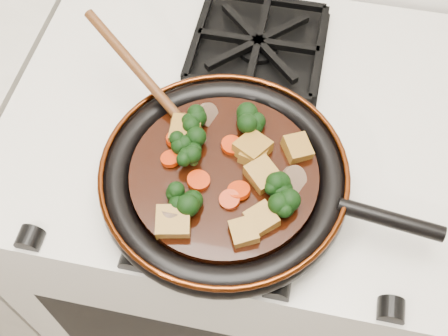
# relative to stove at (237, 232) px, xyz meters

# --- Properties ---
(stove) EXTENTS (0.76, 0.60, 0.90)m
(stove) POSITION_rel_stove_xyz_m (0.00, 0.00, 0.00)
(stove) COLOR beige
(stove) RESTS_ON ground
(burner_grate_front) EXTENTS (0.23, 0.23, 0.03)m
(burner_grate_front) POSITION_rel_stove_xyz_m (0.00, -0.14, 0.46)
(burner_grate_front) COLOR black
(burner_grate_front) RESTS_ON stove
(burner_grate_back) EXTENTS (0.23, 0.23, 0.03)m
(burner_grate_back) POSITION_rel_stove_xyz_m (0.00, 0.14, 0.46)
(burner_grate_back) COLOR black
(burner_grate_back) RESTS_ON stove
(skillet) EXTENTS (0.48, 0.35, 0.05)m
(skillet) POSITION_rel_stove_xyz_m (0.00, -0.15, 0.49)
(skillet) COLOR black
(skillet) RESTS_ON burner_grate_front
(braising_sauce) EXTENTS (0.26, 0.26, 0.02)m
(braising_sauce) POSITION_rel_stove_xyz_m (0.00, -0.15, 0.50)
(braising_sauce) COLOR black
(braising_sauce) RESTS_ON skillet
(tofu_cube_0) EXTENTS (0.05, 0.05, 0.02)m
(tofu_cube_0) POSITION_rel_stove_xyz_m (0.04, -0.24, 0.52)
(tofu_cube_0) COLOR olive
(tofu_cube_0) RESTS_ON braising_sauce
(tofu_cube_1) EXTENTS (0.05, 0.05, 0.03)m
(tofu_cube_1) POSITION_rel_stove_xyz_m (-0.05, -0.24, 0.52)
(tofu_cube_1) COLOR olive
(tofu_cube_1) RESTS_ON braising_sauce
(tofu_cube_2) EXTENTS (0.06, 0.06, 0.03)m
(tofu_cube_2) POSITION_rel_stove_xyz_m (0.03, -0.11, 0.52)
(tofu_cube_2) COLOR olive
(tofu_cube_2) RESTS_ON braising_sauce
(tofu_cube_3) EXTENTS (0.04, 0.04, 0.02)m
(tofu_cube_3) POSITION_rel_stove_xyz_m (0.04, -0.12, 0.52)
(tofu_cube_3) COLOR olive
(tofu_cube_3) RESTS_ON braising_sauce
(tofu_cube_4) EXTENTS (0.06, 0.06, 0.03)m
(tofu_cube_4) POSITION_rel_stove_xyz_m (0.05, -0.15, 0.52)
(tofu_cube_4) COLOR olive
(tofu_cube_4) RESTS_ON braising_sauce
(tofu_cube_5) EXTENTS (0.05, 0.05, 0.02)m
(tofu_cube_5) POSITION_rel_stove_xyz_m (0.06, -0.21, 0.52)
(tofu_cube_5) COLOR olive
(tofu_cube_5) RESTS_ON braising_sauce
(tofu_cube_6) EXTENTS (0.05, 0.05, 0.02)m
(tofu_cube_6) POSITION_rel_stove_xyz_m (-0.07, -0.10, 0.52)
(tofu_cube_6) COLOR olive
(tofu_cube_6) RESTS_ON braising_sauce
(tofu_cube_7) EXTENTS (0.05, 0.05, 0.03)m
(tofu_cube_7) POSITION_rel_stove_xyz_m (0.09, -0.09, 0.52)
(tofu_cube_7) COLOR olive
(tofu_cube_7) RESTS_ON braising_sauce
(broccoli_floret_0) EXTENTS (0.07, 0.07, 0.06)m
(broccoli_floret_0) POSITION_rel_stove_xyz_m (0.02, -0.06, 0.52)
(broccoli_floret_0) COLOR black
(broccoli_floret_0) RESTS_ON braising_sauce
(broccoli_floret_1) EXTENTS (0.09, 0.09, 0.06)m
(broccoli_floret_1) POSITION_rel_stove_xyz_m (0.09, -0.20, 0.52)
(broccoli_floret_1) COLOR black
(broccoli_floret_1) RESTS_ON braising_sauce
(broccoli_floret_2) EXTENTS (0.07, 0.07, 0.06)m
(broccoli_floret_2) POSITION_rel_stove_xyz_m (-0.06, -0.12, 0.52)
(broccoli_floret_2) COLOR black
(broccoli_floret_2) RESTS_ON braising_sauce
(broccoli_floret_3) EXTENTS (0.09, 0.08, 0.06)m
(broccoli_floret_3) POSITION_rel_stove_xyz_m (-0.04, -0.21, 0.52)
(broccoli_floret_3) COLOR black
(broccoli_floret_3) RESTS_ON braising_sauce
(broccoli_floret_4) EXTENTS (0.07, 0.07, 0.07)m
(broccoli_floret_4) POSITION_rel_stove_xyz_m (-0.06, -0.08, 0.52)
(broccoli_floret_4) COLOR black
(broccoli_floret_4) RESTS_ON braising_sauce
(broccoli_floret_5) EXTENTS (0.07, 0.07, 0.06)m
(broccoli_floret_5) POSITION_rel_stove_xyz_m (0.07, -0.16, 0.52)
(broccoli_floret_5) COLOR black
(broccoli_floret_5) RESTS_ON braising_sauce
(broccoli_floret_6) EXTENTS (0.08, 0.08, 0.07)m
(broccoli_floret_6) POSITION_rel_stove_xyz_m (-0.04, -0.14, 0.52)
(broccoli_floret_6) COLOR black
(broccoli_floret_6) RESTS_ON braising_sauce
(carrot_coin_0) EXTENTS (0.03, 0.03, 0.01)m
(carrot_coin_0) POSITION_rel_stove_xyz_m (0.02, -0.19, 0.51)
(carrot_coin_0) COLOR #AF2604
(carrot_coin_0) RESTS_ON braising_sauce
(carrot_coin_1) EXTENTS (0.03, 0.03, 0.01)m
(carrot_coin_1) POSITION_rel_stove_xyz_m (-0.03, -0.17, 0.51)
(carrot_coin_1) COLOR #AF2604
(carrot_coin_1) RESTS_ON braising_sauce
(carrot_coin_2) EXTENTS (0.03, 0.03, 0.01)m
(carrot_coin_2) POSITION_rel_stove_xyz_m (-0.08, -0.11, 0.51)
(carrot_coin_2) COLOR #AF2604
(carrot_coin_2) RESTS_ON braising_sauce
(carrot_coin_3) EXTENTS (0.03, 0.03, 0.02)m
(carrot_coin_3) POSITION_rel_stove_xyz_m (0.03, -0.18, 0.51)
(carrot_coin_3) COLOR #AF2604
(carrot_coin_3) RESTS_ON braising_sauce
(carrot_coin_4) EXTENTS (0.03, 0.03, 0.01)m
(carrot_coin_4) POSITION_rel_stove_xyz_m (-0.08, -0.15, 0.51)
(carrot_coin_4) COLOR #AF2604
(carrot_coin_4) RESTS_ON braising_sauce
(carrot_coin_5) EXTENTS (0.03, 0.03, 0.01)m
(carrot_coin_5) POSITION_rel_stove_xyz_m (0.00, -0.11, 0.51)
(carrot_coin_5) COLOR #AF2604
(carrot_coin_5) RESTS_ON braising_sauce
(mushroom_slice_0) EXTENTS (0.05, 0.05, 0.03)m
(mushroom_slice_0) POSITION_rel_stove_xyz_m (0.10, -0.14, 0.52)
(mushroom_slice_0) COLOR brown
(mushroom_slice_0) RESTS_ON braising_sauce
(mushroom_slice_1) EXTENTS (0.04, 0.05, 0.03)m
(mushroom_slice_1) POSITION_rel_stove_xyz_m (0.10, -0.15, 0.52)
(mushroom_slice_1) COLOR brown
(mushroom_slice_1) RESTS_ON braising_sauce
(mushroom_slice_2) EXTENTS (0.04, 0.03, 0.03)m
(mushroom_slice_2) POSITION_rel_stove_xyz_m (-0.05, -0.23, 0.52)
(mushroom_slice_2) COLOR brown
(mushroom_slice_2) RESTS_ON braising_sauce
(mushroom_slice_3) EXTENTS (0.04, 0.04, 0.03)m
(mushroom_slice_3) POSITION_rel_stove_xyz_m (-0.04, -0.06, 0.52)
(mushroom_slice_3) COLOR brown
(mushroom_slice_3) RESTS_ON braising_sauce
(wooden_spoon) EXTENTS (0.13, 0.11, 0.23)m
(wooden_spoon) POSITION_rel_stove_xyz_m (-0.12, -0.05, 0.53)
(wooden_spoon) COLOR #4E2910
(wooden_spoon) RESTS_ON braising_sauce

